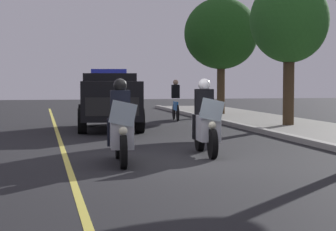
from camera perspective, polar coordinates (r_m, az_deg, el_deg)
ground_plane at (r=12.90m, az=0.84°, el=-4.23°), size 80.00×80.00×0.00m
lane_stripe_center at (r=12.61m, az=-9.22°, el=-4.43°), size 48.00×0.12×0.01m
police_motorcycle_lead_left at (r=12.54m, az=-4.35°, el=-1.24°), size 2.14×0.61×1.72m
police_motorcycle_lead_right at (r=13.99m, az=3.49°, el=-0.77°), size 2.14×0.61×1.72m
police_suv at (r=21.13m, az=-5.46°, el=1.61°), size 5.02×2.34×2.05m
cyclist_background at (r=25.61m, az=0.71°, el=1.43°), size 1.76×0.34×1.69m
tree_far_back at (r=22.25m, az=11.09°, el=8.51°), size 2.75×2.75×5.15m
tree_behind_suv at (r=28.97m, az=4.91°, el=7.48°), size 3.42×3.42×5.36m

